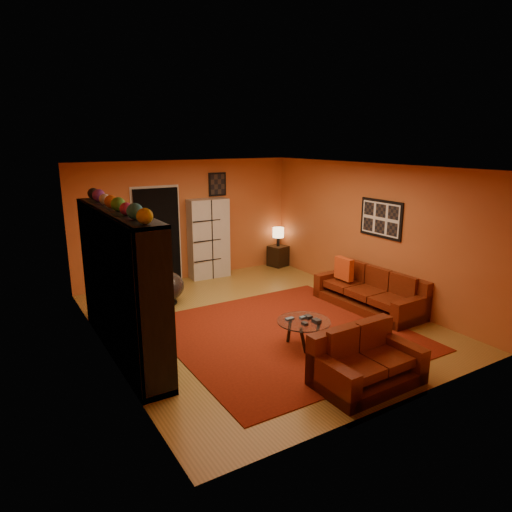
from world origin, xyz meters
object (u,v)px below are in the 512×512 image
bowl_chair (163,287)px  side_table (278,256)px  storage_cabinet (208,239)px  entertainment_unit (121,283)px  coffee_table (304,324)px  tv (124,287)px  table_lamp (278,233)px  loveseat (363,361)px  sofa (372,292)px

bowl_chair → side_table: bowl_chair is taller
storage_cabinet → entertainment_unit: bearing=-131.1°
coffee_table → bowl_chair: 3.06m
tv → coffee_table: tv is taller
tv → table_lamp: (4.47, 2.73, -0.16)m
bowl_chair → side_table: (3.34, 1.11, -0.09)m
tv → loveseat: 3.44m
tv → sofa: size_ratio=0.43×
loveseat → table_lamp: bearing=-23.8°
entertainment_unit → storage_cabinet: bearing=46.2°
storage_cabinet → table_lamp: (1.84, -0.05, -0.06)m
bowl_chair → sofa: bearing=-33.9°
entertainment_unit → loveseat: bearing=-45.7°
entertainment_unit → coffee_table: size_ratio=3.76×
loveseat → tv: bearing=42.3°
coffee_table → bowl_chair: bearing=112.1°
loveseat → coffee_table: bearing=0.0°
bowl_chair → table_lamp: size_ratio=1.71×
storage_cabinet → table_lamp: bearing=1.2°
entertainment_unit → bowl_chair: 2.15m
loveseat → side_table: loveseat is taller
sofa → bowl_chair: 3.88m
entertainment_unit → side_table: size_ratio=6.00×
table_lamp → side_table: bearing=90.0°
tv → side_table: (4.47, 2.73, -0.73)m
loveseat → side_table: bearing=-23.8°
coffee_table → side_table: (2.19, 3.94, -0.11)m
coffee_table → table_lamp: bearing=61.0°
bowl_chair → side_table: bearing=18.4°
coffee_table → table_lamp: size_ratio=1.76×
entertainment_unit → sofa: entertainment_unit is taller
sofa → loveseat: bearing=-139.2°
coffee_table → side_table: size_ratio=1.60×
sofa → storage_cabinet: size_ratio=1.20×
loveseat → table_lamp: 5.63m
storage_cabinet → side_table: size_ratio=3.53×
tv → loveseat: tv is taller
storage_cabinet → side_table: storage_cabinet is taller
sofa → bowl_chair: size_ratio=2.73×
tv → table_lamp: bearing=-58.6°
loveseat → coffee_table: loveseat is taller
entertainment_unit → bowl_chair: bearing=54.1°
bowl_chair → table_lamp: 3.55m
entertainment_unit → table_lamp: (4.53, 2.75, -0.23)m
tv → coffee_table: size_ratio=1.14×
loveseat → bowl_chair: bearing=15.0°
sofa → storage_cabinet: (-1.72, 3.32, 0.60)m
storage_cabinet → table_lamp: size_ratio=3.88×
side_table → table_lamp: (0.00, -0.00, 0.57)m
tv → sofa: bearing=-97.1°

